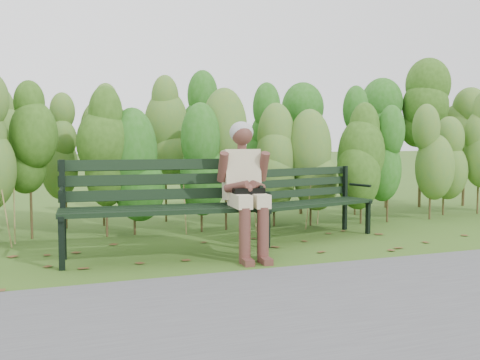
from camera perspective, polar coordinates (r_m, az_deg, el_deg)
name	(u,v)px	position (r m, az deg, el deg)	size (l,w,h in m)	color
ground	(251,250)	(6.24, 1.14, -7.10)	(80.00, 80.00, 0.00)	#3B5B1C
footpath	(362,304)	(4.34, 12.25, -12.25)	(60.00, 2.50, 0.01)	#474749
hedge_band	(202,136)	(7.88, -3.89, 4.45)	(11.04, 1.67, 2.42)	#47381E
leaf_litter	(271,248)	(6.33, 3.14, -6.94)	(5.88, 2.24, 0.01)	brown
bench_left	(161,200)	(5.85, -8.07, -1.97)	(2.08, 0.84, 1.02)	black
bench_right	(305,197)	(7.02, 6.61, -1.68)	(1.81, 0.97, 0.86)	black
seated_woman	(245,180)	(5.81, 0.51, 0.04)	(0.55, 0.81, 1.41)	beige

